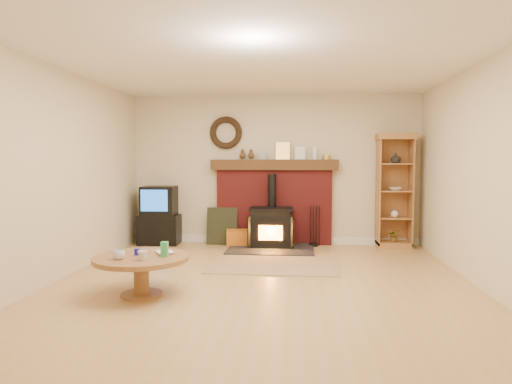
# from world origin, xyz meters

# --- Properties ---
(ground) EXTENTS (5.50, 5.50, 0.00)m
(ground) POSITION_xyz_m (0.00, 0.00, 0.00)
(ground) COLOR tan
(ground) RESTS_ON ground
(room_shell) EXTENTS (5.02, 5.52, 2.61)m
(room_shell) POSITION_xyz_m (-0.02, 0.09, 1.72)
(room_shell) COLOR beige
(room_shell) RESTS_ON ground
(chimney_breast) EXTENTS (2.20, 0.22, 1.78)m
(chimney_breast) POSITION_xyz_m (0.00, 2.67, 0.80)
(chimney_breast) COLOR maroon
(chimney_breast) RESTS_ON ground
(wood_stove) EXTENTS (1.40, 1.00, 1.24)m
(wood_stove) POSITION_xyz_m (-0.02, 2.27, 0.33)
(wood_stove) COLOR black
(wood_stove) RESTS_ON ground
(area_rug) EXTENTS (1.80, 1.25, 0.01)m
(area_rug) POSITION_xyz_m (0.08, 1.04, 0.01)
(area_rug) COLOR brown
(area_rug) RESTS_ON ground
(tv_unit) EXTENTS (0.71, 0.52, 1.01)m
(tv_unit) POSITION_xyz_m (-2.00, 2.47, 0.49)
(tv_unit) COLOR black
(tv_unit) RESTS_ON ground
(curio_cabinet) EXTENTS (0.61, 0.44, 1.91)m
(curio_cabinet) POSITION_xyz_m (2.03, 2.55, 0.96)
(curio_cabinet) COLOR #965931
(curio_cabinet) RESTS_ON ground
(firelog_box) EXTENTS (0.49, 0.35, 0.28)m
(firelog_box) POSITION_xyz_m (-0.57, 2.40, 0.14)
(firelog_box) COLOR orange
(firelog_box) RESTS_ON ground
(leaning_painting) EXTENTS (0.54, 0.14, 0.64)m
(leaning_painting) POSITION_xyz_m (-0.90, 2.55, 0.32)
(leaning_painting) COLOR black
(leaning_painting) RESTS_ON ground
(fire_tools) EXTENTS (0.19, 0.16, 0.70)m
(fire_tools) POSITION_xyz_m (0.69, 2.50, 0.16)
(fire_tools) COLOR black
(fire_tools) RESTS_ON ground
(coffee_table) EXTENTS (1.03, 1.03, 0.60)m
(coffee_table) POSITION_xyz_m (-1.26, -0.55, 0.36)
(coffee_table) COLOR brown
(coffee_table) RESTS_ON ground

